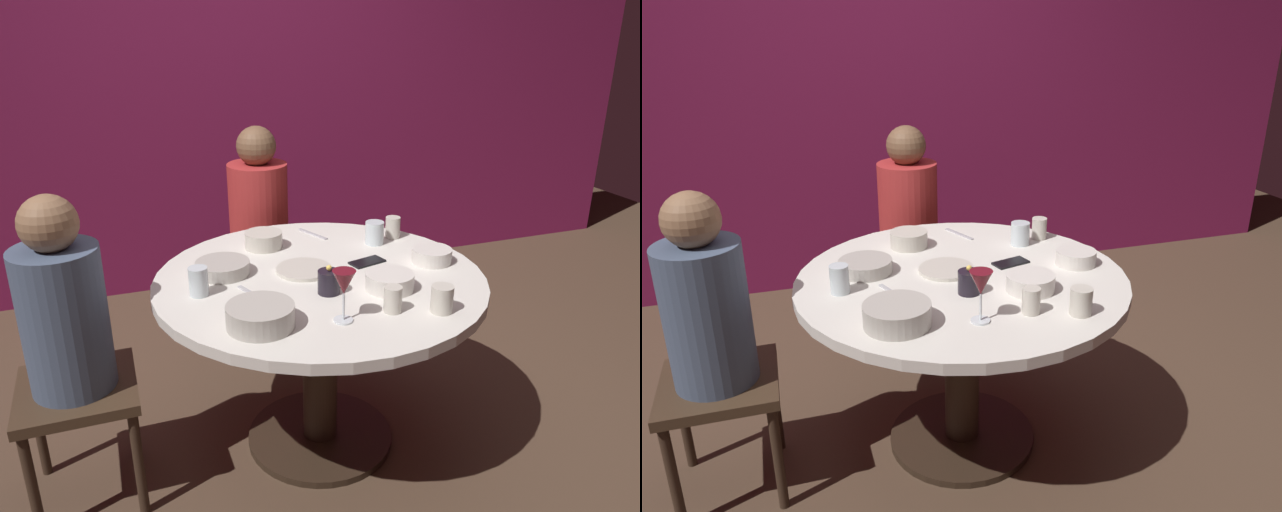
{
  "view_description": "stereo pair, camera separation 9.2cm",
  "coord_description": "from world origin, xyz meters",
  "views": [
    {
      "loc": [
        -0.72,
        -1.98,
        1.68
      ],
      "look_at": [
        0.0,
        0.0,
        0.83
      ],
      "focal_mm": 34.32,
      "sensor_mm": 36.0,
      "label": 1
    },
    {
      "loc": [
        -0.64,
        -2.01,
        1.68
      ],
      "look_at": [
        0.0,
        0.0,
        0.83
      ],
      "focal_mm": 34.32,
      "sensor_mm": 36.0,
      "label": 2
    }
  ],
  "objects": [
    {
      "name": "back_wall",
      "position": [
        0.0,
        1.81,
        1.3
      ],
      "size": [
        6.0,
        0.1,
        2.6
      ],
      "primitive_type": "cube",
      "color": "maroon",
      "rests_on": "ground"
    },
    {
      "name": "candle_holder",
      "position": [
        -0.02,
        -0.15,
        0.79
      ],
      "size": [
        0.08,
        0.08,
        0.11
      ],
      "color": "black",
      "rests_on": "dining_table"
    },
    {
      "name": "bowl_sauce_side",
      "position": [
        0.46,
        -0.02,
        0.78
      ],
      "size": [
        0.16,
        0.16,
        0.06
      ],
      "primitive_type": "cylinder",
      "color": "silver",
      "rests_on": "dining_table"
    },
    {
      "name": "dinner_plate",
      "position": [
        -0.04,
        0.06,
        0.76
      ],
      "size": [
        0.22,
        0.22,
        0.01
      ],
      "primitive_type": "cylinder",
      "color": "beige",
      "rests_on": "dining_table"
    },
    {
      "name": "cell_phone",
      "position": [
        0.22,
        0.05,
        0.75
      ],
      "size": [
        0.15,
        0.1,
        0.01
      ],
      "primitive_type": "cube",
      "rotation": [
        0.0,
        0.0,
        4.96
      ],
      "color": "black",
      "rests_on": "dining_table"
    },
    {
      "name": "knife_near_plate",
      "position": [
        0.13,
        0.44,
        0.75
      ],
      "size": [
        0.08,
        0.17,
        0.01
      ],
      "primitive_type": "cube",
      "rotation": [
        0.0,
        0.0,
        0.39
      ],
      "color": "#B7B7BC",
      "rests_on": "dining_table"
    },
    {
      "name": "cup_by_left_diner",
      "position": [
        0.44,
        0.28,
        0.8
      ],
      "size": [
        0.06,
        0.06,
        0.09
      ],
      "primitive_type": "cylinder",
      "color": "beige",
      "rests_on": "dining_table"
    },
    {
      "name": "cup_far_edge",
      "position": [
        0.34,
        0.24,
        0.8
      ],
      "size": [
        0.08,
        0.08,
        0.1
      ],
      "primitive_type": "cylinder",
      "color": "silver",
      "rests_on": "dining_table"
    },
    {
      "name": "seated_diner_back",
      "position": [
        0.0,
        0.91,
        0.72
      ],
      "size": [
        0.4,
        0.4,
        1.16
      ],
      "rotation": [
        0.0,
        0.0,
        4.71
      ],
      "color": "#3F2D1E",
      "rests_on": "ground"
    },
    {
      "name": "cup_by_right_diner",
      "position": [
        0.28,
        -0.42,
        0.8
      ],
      "size": [
        0.07,
        0.07,
        0.09
      ],
      "primitive_type": "cylinder",
      "color": "beige",
      "rests_on": "dining_table"
    },
    {
      "name": "cup_center_front",
      "position": [
        -0.46,
        -0.01,
        0.8
      ],
      "size": [
        0.07,
        0.07,
        0.1
      ],
      "primitive_type": "cylinder",
      "color": "silver",
      "rests_on": "dining_table"
    },
    {
      "name": "fork_near_plate",
      "position": [
        -0.28,
        -0.08,
        0.75
      ],
      "size": [
        0.08,
        0.17,
        0.01
      ],
      "primitive_type": "cube",
      "rotation": [
        0.0,
        0.0,
        0.36
      ],
      "color": "#B7B7BC",
      "rests_on": "dining_table"
    },
    {
      "name": "bowl_rice_portion",
      "position": [
        -0.12,
        0.36,
        0.78
      ],
      "size": [
        0.16,
        0.16,
        0.07
      ],
      "primitive_type": "cylinder",
      "color": "beige",
      "rests_on": "dining_table"
    },
    {
      "name": "ground_plane",
      "position": [
        0.0,
        0.0,
        0.0
      ],
      "size": [
        8.0,
        8.0,
        0.0
      ],
      "primitive_type": "plane",
      "color": "#4C3828"
    },
    {
      "name": "seated_diner_left",
      "position": [
        -0.9,
        0.0,
        0.71
      ],
      "size": [
        0.4,
        0.4,
        1.16
      ],
      "rotation": [
        0.0,
        0.0,
        6.28
      ],
      "color": "#3F2D1E",
      "rests_on": "ground"
    },
    {
      "name": "wine_glass",
      "position": [
        -0.05,
        -0.37,
        0.88
      ],
      "size": [
        0.08,
        0.08,
        0.18
      ],
      "color": "silver",
      "rests_on": "dining_table"
    },
    {
      "name": "bowl_salad_center",
      "position": [
        -0.31,
        -0.31,
        0.79
      ],
      "size": [
        0.22,
        0.22,
        0.07
      ],
      "primitive_type": "cylinder",
      "color": "#B2ADA3",
      "rests_on": "dining_table"
    },
    {
      "name": "bowl_serving_large",
      "position": [
        -0.34,
        0.14,
        0.77
      ],
      "size": [
        0.21,
        0.21,
        0.05
      ],
      "primitive_type": "cylinder",
      "color": "#B2ADA3",
      "rests_on": "dining_table"
    },
    {
      "name": "bowl_small_white",
      "position": [
        0.19,
        -0.2,
        0.78
      ],
      "size": [
        0.17,
        0.17,
        0.06
      ],
      "primitive_type": "cylinder",
      "color": "silver",
      "rests_on": "dining_table"
    },
    {
      "name": "dining_table",
      "position": [
        0.0,
        0.0,
        0.58
      ],
      "size": [
        1.25,
        1.25,
        0.75
      ],
      "color": "silver",
      "rests_on": "ground"
    },
    {
      "name": "cup_near_candle",
      "position": [
        0.12,
        -0.36,
        0.79
      ],
      "size": [
        0.06,
        0.06,
        0.09
      ],
      "primitive_type": "cylinder",
      "color": "beige",
      "rests_on": "dining_table"
    }
  ]
}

